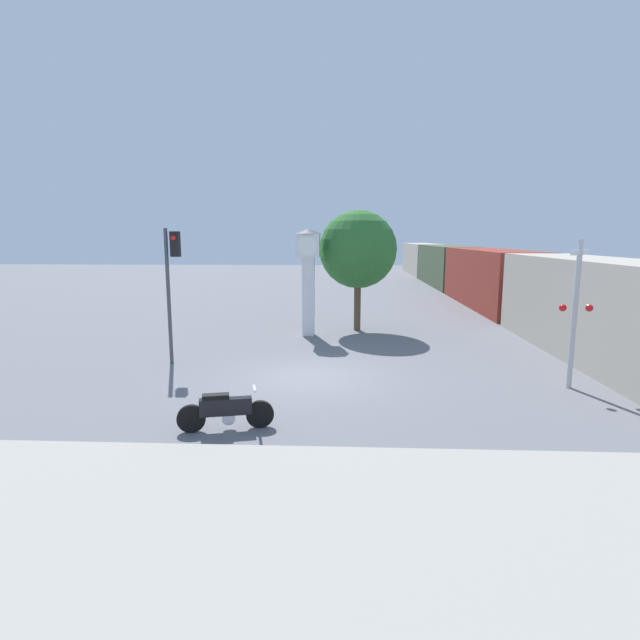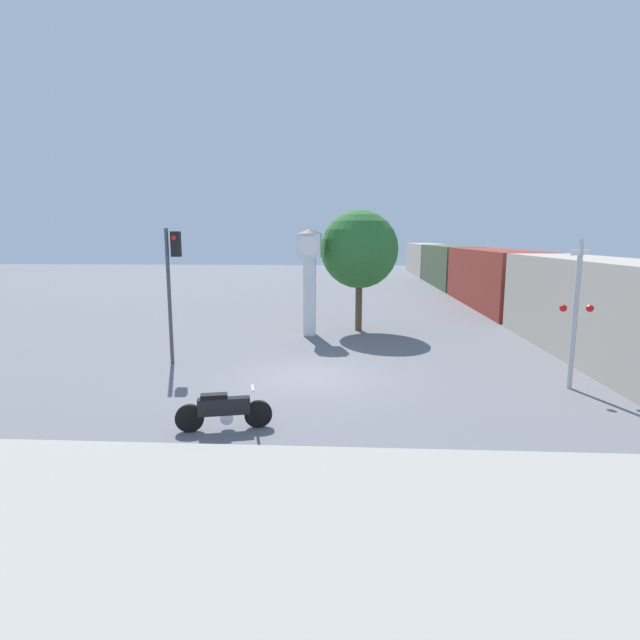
{
  "view_description": "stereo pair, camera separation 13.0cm",
  "coord_description": "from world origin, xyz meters",
  "views": [
    {
      "loc": [
        1.02,
        -14.35,
        4.14
      ],
      "look_at": [
        0.29,
        0.69,
        1.63
      ],
      "focal_mm": 28.0,
      "sensor_mm": 36.0,
      "label": 1
    },
    {
      "loc": [
        1.15,
        -14.35,
        4.14
      ],
      "look_at": [
        0.29,
        0.69,
        1.63
      ],
      "focal_mm": 28.0,
      "sensor_mm": 36.0,
      "label": 2
    }
  ],
  "objects": [
    {
      "name": "ground_plane",
      "position": [
        0.0,
        0.0,
        0.0
      ],
      "size": [
        120.0,
        120.0,
        0.0
      ],
      "primitive_type": "plane",
      "color": "slate"
    },
    {
      "name": "sidewalk_strip",
      "position": [
        0.0,
        -8.17,
        0.05
      ],
      "size": [
        36.0,
        6.0,
        0.1
      ],
      "color": "#9E998E",
      "rests_on": "ground_plane"
    },
    {
      "name": "motorcycle",
      "position": [
        -1.52,
        -4.17,
        0.44
      ],
      "size": [
        2.04,
        0.66,
        0.92
      ],
      "rotation": [
        0.0,
        0.0,
        0.24
      ],
      "color": "black",
      "rests_on": "ground_plane"
    },
    {
      "name": "clock_tower",
      "position": [
        -0.48,
        6.47,
        2.97
      ],
      "size": [
        1.15,
        1.15,
        4.47
      ],
      "color": "white",
      "rests_on": "ground_plane"
    },
    {
      "name": "freight_train",
      "position": [
        9.8,
        22.82,
        1.7
      ],
      "size": [
        2.8,
        53.0,
        3.4
      ],
      "color": "#ADA393",
      "rests_on": "ground_plane"
    },
    {
      "name": "traffic_light",
      "position": [
        -4.52,
        1.44,
        3.03
      ],
      "size": [
        0.5,
        0.35,
        4.41
      ],
      "color": "#47474C",
      "rests_on": "ground_plane"
    },
    {
      "name": "railroad_crossing_signal",
      "position": [
        7.29,
        -0.67,
        2.22
      ],
      "size": [
        0.9,
        0.82,
        4.09
      ],
      "color": "#B7B7BC",
      "rests_on": "ground_plane"
    },
    {
      "name": "street_tree",
      "position": [
        1.62,
        7.74,
        3.59
      ],
      "size": [
        3.41,
        3.41,
        5.31
      ],
      "color": "brown",
      "rests_on": "ground_plane"
    }
  ]
}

